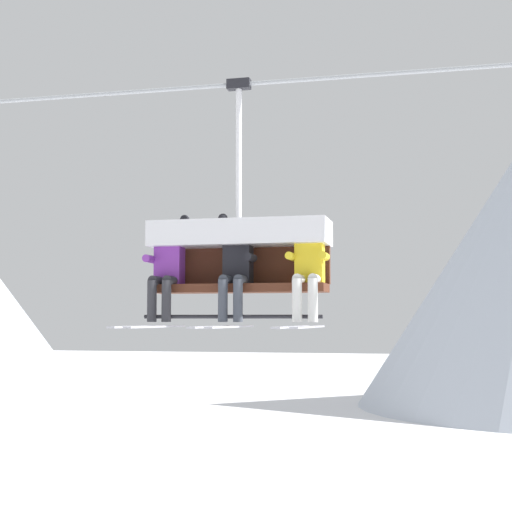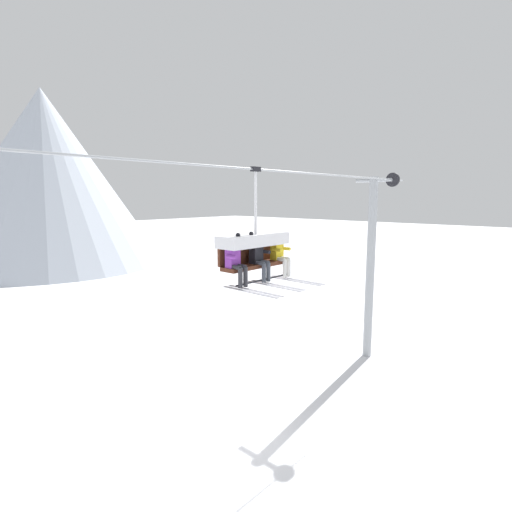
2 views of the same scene
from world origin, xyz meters
name	(u,v)px [view 2 (image 2 of 2)]	position (x,y,z in m)	size (l,w,h in m)	color
ground_plane	(234,439)	(0.00, 0.00, 0.00)	(200.00, 200.00, 0.00)	white
mountain_peak_central	(46,178)	(8.94, 36.14, 8.89)	(22.83, 22.83, 17.78)	silver
lift_tower_far	(371,264)	(8.29, -0.02, 4.13)	(0.36, 1.88, 7.92)	#9EA3A8
lift_cable	(263,170)	(0.36, -0.80, 7.64)	(17.85, 0.05, 0.05)	#9EA3A8
chairlift_chair	(254,245)	(0.06, -0.73, 5.72)	(2.12, 0.74, 2.85)	#512819
skier_purple	(236,261)	(-0.78, -0.94, 5.44)	(0.48, 1.70, 1.34)	purple
skier_black	(260,257)	(0.06, -0.94, 5.44)	(0.48, 1.70, 1.34)	black
skier_yellow	(281,254)	(0.91, -0.95, 5.42)	(0.46, 1.70, 1.23)	yellow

